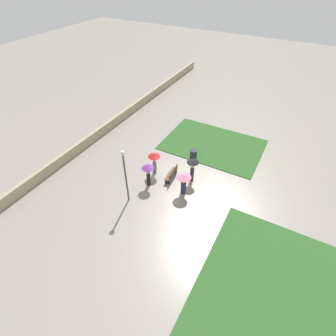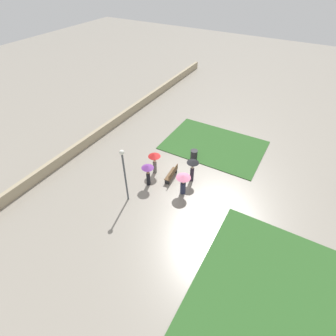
% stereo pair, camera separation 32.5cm
% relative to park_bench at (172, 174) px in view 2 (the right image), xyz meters
% --- Properties ---
extents(ground_plane, '(90.00, 90.00, 0.00)m').
position_rel_park_bench_xyz_m(ground_plane, '(-0.67, 0.14, -0.46)').
color(ground_plane, gray).
extents(lawn_patch_near, '(6.08, 8.62, 0.06)m').
position_rel_park_bench_xyz_m(lawn_patch_near, '(-5.77, 1.16, -0.43)').
color(lawn_patch_near, '#2D5B26').
rests_on(lawn_patch_near, ground_plane).
extents(lawn_patch_far, '(9.50, 8.73, 0.06)m').
position_rel_park_bench_xyz_m(lawn_patch_far, '(5.49, 9.38, -0.43)').
color(lawn_patch_far, '#2D5B26').
rests_on(lawn_patch_far, ground_plane).
extents(parapet_wall, '(45.00, 0.35, 0.88)m').
position_rel_park_bench_xyz_m(parapet_wall, '(-0.67, -8.79, -0.02)').
color(parapet_wall, tan).
rests_on(parapet_wall, ground_plane).
extents(park_bench, '(1.68, 0.57, 0.90)m').
position_rel_park_bench_xyz_m(park_bench, '(0.00, 0.00, 0.00)').
color(park_bench, brown).
rests_on(park_bench, ground_plane).
extents(lamp_post, '(0.32, 0.32, 4.33)m').
position_rel_park_bench_xyz_m(lamp_post, '(3.48, -1.63, 2.32)').
color(lamp_post, '#474C51').
rests_on(lamp_post, ground_plane).
extents(trash_bin, '(0.61, 0.61, 0.93)m').
position_rel_park_bench_xyz_m(trash_bin, '(-2.98, 0.45, 0.00)').
color(trash_bin, '#232326').
rests_on(trash_bin, ground_plane).
extents(crowd_person_purple, '(0.90, 0.90, 1.86)m').
position_rel_park_bench_xyz_m(crowd_person_purple, '(1.48, -1.19, 0.87)').
color(crowd_person_purple, black).
rests_on(crowd_person_purple, ground_plane).
extents(crowd_person_pink, '(1.05, 1.05, 1.72)m').
position_rel_park_bench_xyz_m(crowd_person_pink, '(0.98, 1.46, 0.71)').
color(crowd_person_pink, '#282D47').
rests_on(crowd_person_pink, ground_plane).
extents(crowd_person_black, '(0.91, 0.91, 1.94)m').
position_rel_park_bench_xyz_m(crowd_person_black, '(-0.56, 1.43, 0.88)').
color(crowd_person_black, '#2D2333').
rests_on(crowd_person_black, ground_plane).
extents(crowd_person_red, '(0.96, 0.96, 1.83)m').
position_rel_park_bench_xyz_m(crowd_person_red, '(0.03, -1.53, 0.89)').
color(crowd_person_red, slate).
rests_on(crowd_person_red, ground_plane).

